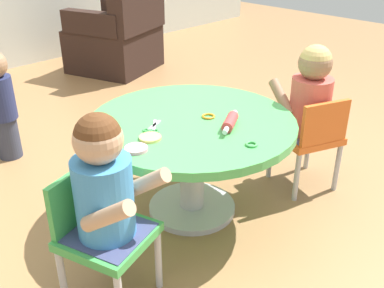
% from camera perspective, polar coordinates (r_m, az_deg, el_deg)
% --- Properties ---
extents(ground_plane, '(10.00, 10.00, 0.00)m').
position_cam_1_polar(ground_plane, '(2.35, 0.00, -8.27)').
color(ground_plane, '#9E7247').
extents(craft_table, '(0.97, 0.97, 0.51)m').
position_cam_1_polar(craft_table, '(2.14, 0.00, 0.44)').
color(craft_table, silver).
rests_on(craft_table, ground).
extents(child_chair_left, '(0.37, 0.37, 0.54)m').
position_cam_1_polar(child_chair_left, '(1.74, -11.48, -10.83)').
color(child_chair_left, '#B7B7BC').
rests_on(child_chair_left, ground).
extents(seated_child_left, '(0.36, 0.41, 0.51)m').
position_cam_1_polar(seated_child_left, '(1.59, -11.09, -4.82)').
color(seated_child_left, '#3F4772').
rests_on(seated_child_left, ground).
extents(child_chair_right, '(0.39, 0.39, 0.54)m').
position_cam_1_polar(child_chair_right, '(2.47, 14.71, 0.90)').
color(child_chair_right, '#B7B7BC').
rests_on(child_chair_right, ground).
extents(seated_child_right, '(0.38, 0.42, 0.51)m').
position_cam_1_polar(seated_child_right, '(2.41, 14.78, 6.13)').
color(seated_child_right, '#3F4772').
rests_on(seated_child_right, ground).
extents(armchair_dark, '(0.89, 0.90, 0.85)m').
position_cam_1_polar(armchair_dark, '(4.45, -9.34, 13.10)').
color(armchair_dark, black).
rests_on(armchair_dark, ground).
extents(toddler_standing, '(0.17, 0.17, 0.67)m').
position_cam_1_polar(toddler_standing, '(2.91, -23.05, 4.83)').
color(toddler_standing, '#33384C').
rests_on(toddler_standing, ground).
extents(rolling_pin, '(0.21, 0.13, 0.05)m').
position_cam_1_polar(rolling_pin, '(2.02, 4.85, 2.81)').
color(rolling_pin, '#D83F3F').
rests_on(rolling_pin, craft_table).
extents(craft_scissors, '(0.14, 0.12, 0.01)m').
position_cam_1_polar(craft_scissors, '(2.01, -5.04, 1.99)').
color(craft_scissors, silver).
rests_on(craft_scissors, craft_table).
extents(playdough_blob_0, '(0.09, 0.09, 0.01)m').
position_cam_1_polar(playdough_blob_0, '(1.92, -5.31, 0.81)').
color(playdough_blob_0, '#F2CC72').
rests_on(playdough_blob_0, craft_table).
extents(playdough_blob_1, '(0.09, 0.09, 0.01)m').
position_cam_1_polar(playdough_blob_1, '(1.83, -7.08, -0.61)').
color(playdough_blob_1, pink).
rests_on(playdough_blob_1, craft_table).
extents(cookie_cutter_0, '(0.06, 0.06, 0.01)m').
position_cam_1_polar(cookie_cutter_0, '(2.12, 2.09, 3.52)').
color(cookie_cutter_0, orange).
rests_on(cookie_cutter_0, craft_table).
extents(cookie_cutter_1, '(0.05, 0.05, 0.01)m').
position_cam_1_polar(cookie_cutter_1, '(1.88, 7.53, -0.04)').
color(cookie_cutter_1, '#4CB259').
rests_on(cookie_cutter_1, craft_table).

